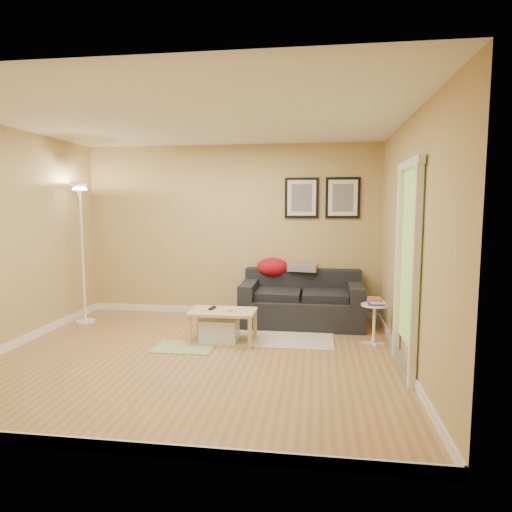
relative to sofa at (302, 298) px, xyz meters
name	(u,v)px	position (x,y,z in m)	size (l,w,h in m)	color
floor	(197,356)	(-1.11, -1.53, -0.38)	(4.50, 4.50, 0.00)	#AB7B49
ceiling	(194,119)	(-1.11, -1.53, 2.23)	(4.50, 4.50, 0.00)	white
wall_back	(231,231)	(-1.11, 0.47, 0.92)	(4.50, 4.50, 0.00)	tan
wall_front	(112,266)	(-1.11, -3.53, 0.92)	(4.50, 4.50, 0.00)	tan
wall_left	(7,239)	(-3.36, -1.53, 0.92)	(4.00, 4.00, 0.00)	tan
wall_right	(409,244)	(1.14, -1.53, 0.92)	(4.00, 4.00, 0.00)	tan
baseboard_back	(231,311)	(-1.11, 0.46, -0.33)	(4.50, 0.02, 0.10)	white
baseboard_front	(119,447)	(-1.11, -3.52, -0.33)	(4.50, 0.02, 0.10)	white
baseboard_left	(15,344)	(-3.35, -1.53, -0.33)	(0.02, 4.00, 0.10)	white
baseboard_right	(404,362)	(1.13, -1.53, -0.33)	(0.02, 4.00, 0.10)	white
sofa	(302,298)	(0.00, 0.00, 0.00)	(1.70, 0.90, 0.75)	black
red_throw	(273,267)	(-0.45, 0.31, 0.40)	(0.48, 0.36, 0.28)	red
plaid_throw	(303,267)	(0.00, 0.28, 0.41)	(0.42, 0.26, 0.10)	tan
framed_print_left	(302,198)	(-0.03, 0.45, 1.43)	(0.50, 0.04, 0.60)	black
framed_print_right	(343,198)	(0.57, 0.45, 1.43)	(0.50, 0.04, 0.60)	black
area_rug	(284,338)	(-0.19, -0.72, -0.37)	(1.25, 0.85, 0.01)	#BEB396
green_runner	(184,347)	(-1.34, -1.25, -0.37)	(0.70, 0.50, 0.01)	#668C4C
coffee_table	(223,326)	(-0.93, -0.97, -0.17)	(0.80, 0.49, 0.40)	#D5B882
remote_control	(212,308)	(-1.08, -0.90, 0.04)	(0.05, 0.16, 0.02)	black
tape_roll	(230,310)	(-0.84, -1.00, 0.04)	(0.07, 0.07, 0.03)	yellow
storage_bin	(219,330)	(-0.98, -0.96, -0.23)	(0.47, 0.35, 0.29)	white
side_table	(374,324)	(0.91, -0.79, -0.13)	(0.32, 0.32, 0.49)	white
book_stack	(375,301)	(0.92, -0.78, 0.16)	(0.18, 0.24, 0.08)	#3D349D
floor_lamp	(83,257)	(-3.11, -0.33, 0.58)	(0.26, 0.26, 2.03)	white
doorway	(406,272)	(1.09, -1.68, 0.65)	(0.12, 1.01, 2.13)	white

